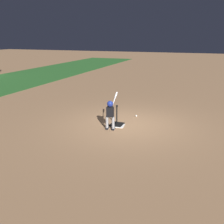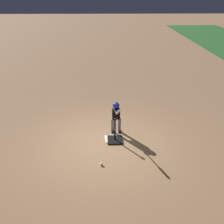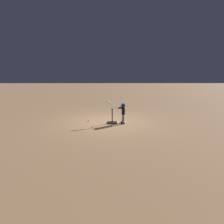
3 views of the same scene
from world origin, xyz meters
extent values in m
plane|color=#99704C|center=(0.00, 0.00, 0.00)|extent=(90.00, 90.00, 0.00)
cube|color=white|center=(-0.28, 0.28, 0.01)|extent=(0.49, 0.49, 0.02)
cube|color=black|center=(-0.19, 0.37, 0.02)|extent=(0.52, 0.46, 0.04)
cylinder|color=black|center=(-0.19, 0.37, 0.38)|extent=(0.05, 0.05, 0.68)
cylinder|color=black|center=(-0.19, 0.37, 0.74)|extent=(0.08, 0.08, 0.05)
cylinder|color=gray|center=(-0.76, 0.53, 0.24)|extent=(0.11, 0.11, 0.48)
cube|color=black|center=(-0.74, 0.54, 0.03)|extent=(0.19, 0.10, 0.06)
cylinder|color=gray|center=(-0.75, 0.31, 0.24)|extent=(0.11, 0.11, 0.48)
cube|color=black|center=(-0.73, 0.31, 0.03)|extent=(0.19, 0.10, 0.06)
cube|color=black|center=(-0.75, 0.42, 0.66)|extent=(0.15, 0.26, 0.36)
sphere|color=tan|center=(-0.75, 0.42, 0.94)|extent=(0.18, 0.18, 0.18)
sphere|color=navy|center=(-0.75, 0.42, 0.95)|extent=(0.21, 0.21, 0.21)
cube|color=navy|center=(-0.66, 0.43, 0.92)|extent=(0.12, 0.17, 0.01)
cylinder|color=black|center=(-0.62, 0.47, 0.82)|extent=(0.30, 0.14, 0.10)
cylinder|color=black|center=(-0.62, 0.39, 0.82)|extent=(0.29, 0.17, 0.10)
sphere|color=tan|center=(-0.49, 0.44, 0.80)|extent=(0.09, 0.09, 0.09)
cylinder|color=silver|center=(-0.20, 0.45, 0.99)|extent=(0.60, 0.07, 0.39)
cylinder|color=silver|center=(-0.01, 0.47, 1.10)|extent=(0.28, 0.08, 0.21)
cylinder|color=black|center=(-0.50, 0.44, 0.79)|extent=(0.04, 0.05, 0.05)
sphere|color=white|center=(1.08, -0.04, 0.04)|extent=(0.07, 0.07, 0.07)
camera|label=1|loc=(-9.01, -2.74, 3.24)|focal=42.00mm
camera|label=2|loc=(6.85, 0.08, 4.33)|focal=42.00mm
camera|label=3|loc=(-0.09, 9.15, 2.46)|focal=28.00mm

